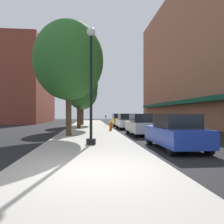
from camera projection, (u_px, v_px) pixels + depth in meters
The scene contains 14 objects.
ground_plane at pixel (126, 129), 24.30m from camera, with size 90.00×90.00×0.00m, color black.
sidewalk_slab at pixel (89, 128), 24.88m from camera, with size 4.80×50.00×0.12m, color #A8A399.
building_right_brick at pixel (202, 52), 29.47m from camera, with size 6.80×40.00×19.77m.
building_far_background at pixel (31, 84), 41.70m from camera, with size 6.80×18.00×14.36m.
lamppost at pixel (91, 83), 11.08m from camera, with size 0.48×0.48×5.90m.
fire_hydrant at pixel (111, 126), 20.19m from camera, with size 0.33×0.26×0.79m.
parking_meter_near at pixel (106, 119), 27.73m from camera, with size 0.14×0.09×1.31m.
tree_near at pixel (69, 61), 15.62m from camera, with size 4.92×4.92×8.17m.
tree_mid at pixel (82, 92), 30.63m from camera, with size 4.25×4.25×6.98m.
tree_far at pixel (79, 85), 23.34m from camera, with size 4.05×4.05×6.94m.
car_blue at pixel (175, 132), 10.34m from camera, with size 1.80×4.30×1.66m.
car_silver at pixel (141, 125), 17.03m from camera, with size 1.80×4.30×1.66m.
car_white at pixel (126, 121), 24.13m from camera, with size 1.80×4.30×1.66m.
car_yellow at pixel (119, 120), 30.15m from camera, with size 1.80×4.30×1.66m.
Camera 1 is at (-0.02, -6.02, 1.68)m, focal length 35.30 mm.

